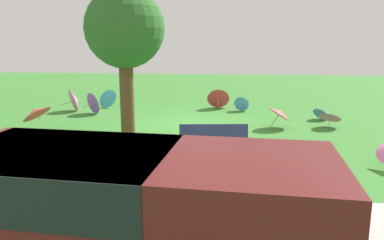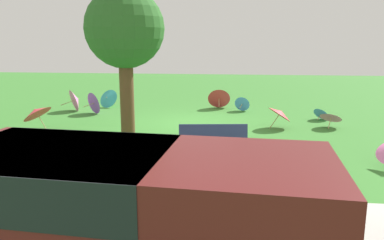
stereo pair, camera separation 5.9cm
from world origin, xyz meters
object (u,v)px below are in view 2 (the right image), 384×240
object	(u,v)px
parasol_blue_0	(322,113)
parasol_purple_0	(96,103)
parasol_pink_0	(76,100)
parasol_teal_0	(108,98)
shade_tree	(125,31)
parasol_blue_1	(243,103)
parasol_red_1	(280,113)
park_bench	(213,141)
van_dark	(121,202)
parasol_red_0	(36,112)
parasol_pink_1	(331,117)
parasol_red_2	(219,97)
parasol_teal_1	(77,148)

from	to	relation	value
parasol_blue_0	parasol_purple_0	world-z (taller)	parasol_purple_0
parasol_pink_0	parasol_teal_0	size ratio (longest dim) A/B	0.99
parasol_blue_0	parasol_purple_0	xyz separation A→B (m)	(8.53, -0.27, 0.19)
shade_tree	parasol_purple_0	distance (m)	5.59
parasol_blue_1	parasol_red_1	xyz separation A→B (m)	(-1.16, 3.03, 0.20)
park_bench	shade_tree	world-z (taller)	shade_tree
van_dark	parasol_red_0	distance (m)	8.49
parasol_pink_1	parasol_blue_0	bearing A→B (deg)	-89.15
parasol_red_1	parasol_purple_0	size ratio (longest dim) A/B	1.13
parasol_red_0	parasol_teal_0	world-z (taller)	parasol_red_0
parasol_blue_0	park_bench	bearing A→B (deg)	54.93
van_dark	parasol_red_2	size ratio (longest dim) A/B	4.87
parasol_blue_0	parasol_teal_1	xyz separation A→B (m)	(6.63, 6.00, 0.18)
parasol_blue_0	parasol_red_2	world-z (taller)	parasol_red_2
parasol_red_0	park_bench	bearing A→B (deg)	157.65
shade_tree	parasol_teal_0	distance (m)	6.81
parasol_teal_0	parasol_pink_1	bearing A→B (deg)	160.53
parasol_pink_0	parasol_blue_1	xyz separation A→B (m)	(-6.74, -0.74, -0.14)
parasol_teal_0	parasol_teal_1	bearing A→B (deg)	103.90
parasol_blue_1	parasol_teal_0	size ratio (longest dim) A/B	0.69
parasol_red_2	parasol_teal_1	distance (m)	8.56
parasol_red_2	parasol_purple_0	world-z (taller)	parasol_red_2
shade_tree	parasol_teal_0	size ratio (longest dim) A/B	4.26
parasol_teal_0	parasol_red_0	bearing A→B (deg)	80.66
parasol_pink_1	parasol_red_1	size ratio (longest dim) A/B	0.93
parasol_red_2	parasol_teal_0	bearing A→B (deg)	4.06
van_dark	parasol_purple_0	world-z (taller)	van_dark
shade_tree	parasol_red_0	size ratio (longest dim) A/B	3.85
parasol_blue_1	parasol_red_1	distance (m)	3.25
parasol_blue_0	parasol_teal_1	bearing A→B (deg)	42.10
parasol_teal_0	parasol_blue_0	bearing A→B (deg)	168.47
parasol_red_0	parasol_purple_0	xyz separation A→B (m)	(-0.77, -3.09, -0.18)
parasol_blue_1	parasol_teal_1	distance (m)	8.42
parasol_red_0	parasol_pink_1	xyz separation A→B (m)	(-9.32, -1.54, -0.25)
park_bench	parasol_blue_0	distance (m)	6.31
park_bench	parasol_pink_1	bearing A→B (deg)	-133.22
parasol_purple_0	parasol_teal_0	bearing A→B (deg)	-89.23
van_dark	shade_tree	xyz separation A→B (m)	(1.57, -5.79, 2.14)
parasol_blue_1	van_dark	bearing A→B (deg)	81.71
park_bench	parasol_blue_0	size ratio (longest dim) A/B	2.30
parasol_pink_0	parasol_teal_0	world-z (taller)	parasol_pink_0
park_bench	shade_tree	size ratio (longest dim) A/B	0.40
parasol_red_2	parasol_teal_0	world-z (taller)	parasol_red_2
parasol_purple_0	parasol_pink_1	bearing A→B (deg)	169.72
parasol_red_1	parasol_teal_1	size ratio (longest dim) A/B	1.13
parasol_purple_0	parasol_pink_0	bearing A→B (deg)	-25.73
parasol_blue_0	parasol_pink_1	bearing A→B (deg)	90.85
van_dark	parasol_teal_0	bearing A→B (deg)	-70.41
parasol_red_1	parasol_pink_0	bearing A→B (deg)	-16.14
parasol_purple_0	parasol_red_0	bearing A→B (deg)	75.98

